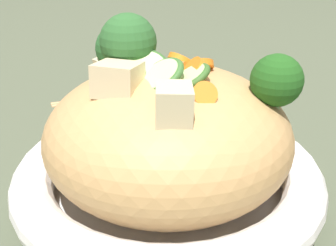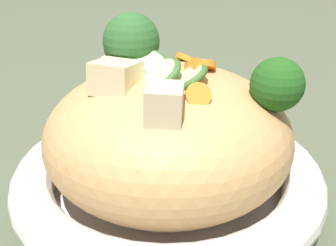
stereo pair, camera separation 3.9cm
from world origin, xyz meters
name	(u,v)px [view 1 (the left image)]	position (x,y,z in m)	size (l,w,h in m)	color
ground_plane	(168,210)	(0.00, 0.00, 0.00)	(3.00, 3.00, 0.00)	#4B543F
serving_bowl	(168,184)	(0.00, 0.00, 0.03)	(0.30, 0.30, 0.06)	white
noodle_heap	(168,135)	(0.00, 0.00, 0.09)	(0.23, 0.23, 0.13)	tan
broccoli_florets	(163,55)	(0.01, -0.02, 0.16)	(0.23, 0.11, 0.08)	#95AC70
carrot_coins	(176,69)	(0.00, -0.02, 0.14)	(0.13, 0.13, 0.04)	orange
zucchini_slices	(162,74)	(0.00, 0.01, 0.15)	(0.09, 0.07, 0.03)	beige
chicken_chunks	(133,84)	(0.02, 0.03, 0.14)	(0.14, 0.14, 0.05)	beige
chopsticks_pair	(116,95)	(0.18, -0.27, 0.00)	(0.18, 0.15, 0.01)	tan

